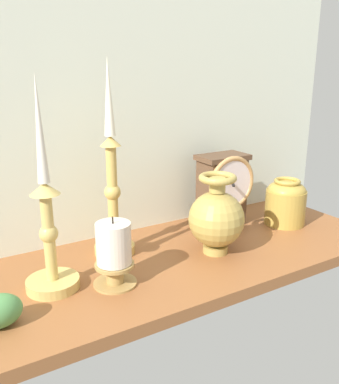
{
  "coord_description": "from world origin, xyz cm",
  "views": [
    {
      "loc": [
        -40.57,
        -67.57,
        37.8
      ],
      "look_at": [
        0.68,
        0.0,
        14.0
      ],
      "focal_mm": 39.39,
      "sensor_mm": 36.0,
      "label": 1
    }
  ],
  "objects_px": {
    "candlestick_tall_center": "(48,231)",
    "pillar_candle_front": "(114,253)",
    "candlestick_tall_left": "(112,192)",
    "brass_vase_jar": "(286,201)",
    "mantel_clock": "(223,189)",
    "brass_vase_bulbous": "(216,217)"
  },
  "relations": [
    {
      "from": "candlestick_tall_left",
      "to": "brass_vase_bulbous",
      "type": "relative_size",
      "value": 2.35
    },
    {
      "from": "brass_vase_jar",
      "to": "mantel_clock",
      "type": "bearing_deg",
      "value": 152.58
    },
    {
      "from": "pillar_candle_front",
      "to": "candlestick_tall_left",
      "type": "bearing_deg",
      "value": 65.94
    },
    {
      "from": "candlestick_tall_center",
      "to": "brass_vase_jar",
      "type": "height_order",
      "value": "candlestick_tall_center"
    },
    {
      "from": "candlestick_tall_center",
      "to": "brass_vase_bulbous",
      "type": "distance_m",
      "value": 0.34
    },
    {
      "from": "brass_vase_bulbous",
      "to": "pillar_candle_front",
      "type": "distance_m",
      "value": 0.24
    },
    {
      "from": "candlestick_tall_left",
      "to": "brass_vase_jar",
      "type": "height_order",
      "value": "candlestick_tall_left"
    },
    {
      "from": "candlestick_tall_center",
      "to": "pillar_candle_front",
      "type": "bearing_deg",
      "value": -24.77
    },
    {
      "from": "candlestick_tall_left",
      "to": "pillar_candle_front",
      "type": "xyz_separation_m",
      "value": [
        -0.05,
        -0.12,
        -0.07
      ]
    },
    {
      "from": "mantel_clock",
      "to": "candlestick_tall_center",
      "type": "relative_size",
      "value": 0.48
    },
    {
      "from": "brass_vase_bulbous",
      "to": "pillar_candle_front",
      "type": "relative_size",
      "value": 1.31
    },
    {
      "from": "pillar_candle_front",
      "to": "candlestick_tall_center",
      "type": "bearing_deg",
      "value": 155.23
    },
    {
      "from": "candlestick_tall_center",
      "to": "brass_vase_bulbous",
      "type": "height_order",
      "value": "candlestick_tall_center"
    },
    {
      "from": "candlestick_tall_left",
      "to": "brass_vase_jar",
      "type": "xyz_separation_m",
      "value": [
        0.43,
        -0.06,
        -0.08
      ]
    },
    {
      "from": "candlestick_tall_center",
      "to": "pillar_candle_front",
      "type": "relative_size",
      "value": 2.89
    },
    {
      "from": "mantel_clock",
      "to": "brass_vase_bulbous",
      "type": "xyz_separation_m",
      "value": [
        -0.11,
        -0.12,
        -0.02
      ]
    },
    {
      "from": "mantel_clock",
      "to": "brass_vase_jar",
      "type": "xyz_separation_m",
      "value": [
        0.14,
        -0.07,
        -0.03
      ]
    },
    {
      "from": "brass_vase_bulbous",
      "to": "candlestick_tall_center",
      "type": "bearing_deg",
      "value": 174.66
    },
    {
      "from": "mantel_clock",
      "to": "brass_vase_jar",
      "type": "relative_size",
      "value": 1.57
    },
    {
      "from": "mantel_clock",
      "to": "brass_vase_bulbous",
      "type": "distance_m",
      "value": 0.16
    },
    {
      "from": "brass_vase_bulbous",
      "to": "pillar_candle_front",
      "type": "xyz_separation_m",
      "value": [
        -0.24,
        -0.01,
        -0.02
      ]
    },
    {
      "from": "mantel_clock",
      "to": "pillar_candle_front",
      "type": "xyz_separation_m",
      "value": [
        -0.35,
        -0.13,
        -0.03
      ]
    }
  ]
}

